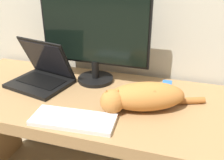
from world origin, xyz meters
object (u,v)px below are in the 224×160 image
laptop (42,75)px  external_keyboard (73,120)px  monitor (95,37)px  cat (142,96)px

laptop → external_keyboard: laptop is taller
monitor → external_keyboard: size_ratio=1.61×
monitor → cat: 0.42m
monitor → external_keyboard: bearing=-83.1°
laptop → cat: laptop is taller
laptop → external_keyboard: size_ratio=0.96×
external_keyboard → cat: size_ratio=0.80×
cat → monitor: bearing=122.6°
laptop → external_keyboard: 0.43m
laptop → cat: size_ratio=0.77×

